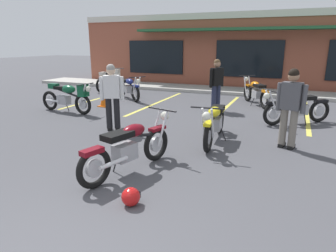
{
  "coord_description": "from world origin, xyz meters",
  "views": [
    {
      "loc": [
        2.1,
        -1.39,
        2.15
      ],
      "look_at": [
        -0.15,
        3.92,
        0.55
      ],
      "focal_mm": 31.87,
      "sensor_mm": 36.0,
      "label": 1
    }
  ],
  "objects_px": {
    "motorcycle_silver_naked": "(256,92)",
    "motorcycle_green_cafe_racer": "(297,107)",
    "motorcycle_red_sportbike": "(68,96)",
    "motorcycle_black_cruiser": "(128,88)",
    "person_by_back_row": "(217,82)",
    "motorcycle_foreground_classic": "(129,147)",
    "helmet_on_pavement": "(131,197)",
    "motorcycle_orange_scrambler": "(215,122)",
    "traffic_cone": "(104,99)",
    "motorcycle_blue_standard": "(110,79)",
    "person_in_black_shirt": "(291,104)",
    "person_in_shorts_foreground": "(112,94)"
  },
  "relations": [
    {
      "from": "motorcycle_blue_standard",
      "to": "motorcycle_red_sportbike",
      "type": "bearing_deg",
      "value": -71.85
    },
    {
      "from": "person_in_shorts_foreground",
      "to": "traffic_cone",
      "type": "relative_size",
      "value": 3.16
    },
    {
      "from": "motorcycle_foreground_classic",
      "to": "person_by_back_row",
      "type": "distance_m",
      "value": 5.4
    },
    {
      "from": "motorcycle_black_cruiser",
      "to": "person_in_shorts_foreground",
      "type": "bearing_deg",
      "value": -64.8
    },
    {
      "from": "motorcycle_foreground_classic",
      "to": "helmet_on_pavement",
      "type": "height_order",
      "value": "motorcycle_foreground_classic"
    },
    {
      "from": "motorcycle_orange_scrambler",
      "to": "person_by_back_row",
      "type": "xyz_separation_m",
      "value": [
        -0.78,
        3.2,
        0.49
      ]
    },
    {
      "from": "motorcycle_red_sportbike",
      "to": "motorcycle_black_cruiser",
      "type": "distance_m",
      "value": 2.88
    },
    {
      "from": "motorcycle_foreground_classic",
      "to": "motorcycle_red_sportbike",
      "type": "bearing_deg",
      "value": 141.69
    },
    {
      "from": "motorcycle_green_cafe_racer",
      "to": "motorcycle_silver_naked",
      "type": "bearing_deg",
      "value": 120.53
    },
    {
      "from": "person_by_back_row",
      "to": "traffic_cone",
      "type": "height_order",
      "value": "person_by_back_row"
    },
    {
      "from": "motorcycle_green_cafe_racer",
      "to": "person_in_black_shirt",
      "type": "height_order",
      "value": "person_in_black_shirt"
    },
    {
      "from": "motorcycle_foreground_classic",
      "to": "motorcycle_blue_standard",
      "type": "bearing_deg",
      "value": 125.52
    },
    {
      "from": "motorcycle_red_sportbike",
      "to": "helmet_on_pavement",
      "type": "xyz_separation_m",
      "value": [
        4.7,
        -4.22,
        -0.4
      ]
    },
    {
      "from": "motorcycle_black_cruiser",
      "to": "traffic_cone",
      "type": "height_order",
      "value": "motorcycle_black_cruiser"
    },
    {
      "from": "motorcycle_blue_standard",
      "to": "motorcycle_orange_scrambler",
      "type": "distance_m",
      "value": 8.75
    },
    {
      "from": "motorcycle_green_cafe_racer",
      "to": "person_in_black_shirt",
      "type": "xyz_separation_m",
      "value": [
        -0.16,
        -2.23,
        0.49
      ]
    },
    {
      "from": "motorcycle_green_cafe_racer",
      "to": "person_in_black_shirt",
      "type": "relative_size",
      "value": 1.07
    },
    {
      "from": "motorcycle_red_sportbike",
      "to": "motorcycle_blue_standard",
      "type": "bearing_deg",
      "value": 108.15
    },
    {
      "from": "motorcycle_blue_standard",
      "to": "traffic_cone",
      "type": "relative_size",
      "value": 3.98
    },
    {
      "from": "person_in_black_shirt",
      "to": "person_in_shorts_foreground",
      "type": "relative_size",
      "value": 1.0
    },
    {
      "from": "motorcycle_silver_naked",
      "to": "motorcycle_green_cafe_racer",
      "type": "distance_m",
      "value": 2.7
    },
    {
      "from": "person_in_shorts_foreground",
      "to": "person_by_back_row",
      "type": "relative_size",
      "value": 1.0
    },
    {
      "from": "motorcycle_foreground_classic",
      "to": "motorcycle_orange_scrambler",
      "type": "height_order",
      "value": "same"
    },
    {
      "from": "motorcycle_silver_naked",
      "to": "person_by_back_row",
      "type": "xyz_separation_m",
      "value": [
        -1.08,
        -1.56,
        0.49
      ]
    },
    {
      "from": "motorcycle_red_sportbike",
      "to": "motorcycle_green_cafe_racer",
      "type": "relative_size",
      "value": 1.18
    },
    {
      "from": "person_in_shorts_foreground",
      "to": "motorcycle_orange_scrambler",
      "type": "bearing_deg",
      "value": 1.86
    },
    {
      "from": "motorcycle_red_sportbike",
      "to": "motorcycle_silver_naked",
      "type": "bearing_deg",
      "value": 34.41
    },
    {
      "from": "motorcycle_foreground_classic",
      "to": "motorcycle_silver_naked",
      "type": "xyz_separation_m",
      "value": [
        1.22,
        6.93,
        0.0
      ]
    },
    {
      "from": "motorcycle_red_sportbike",
      "to": "motorcycle_silver_naked",
      "type": "relative_size",
      "value": 1.13
    },
    {
      "from": "motorcycle_silver_naked",
      "to": "motorcycle_green_cafe_racer",
      "type": "bearing_deg",
      "value": -59.47
    },
    {
      "from": "person_by_back_row",
      "to": "motorcycle_foreground_classic",
      "type": "bearing_deg",
      "value": -91.52
    },
    {
      "from": "motorcycle_blue_standard",
      "to": "person_in_black_shirt",
      "type": "xyz_separation_m",
      "value": [
        8.1,
        -5.56,
        0.42
      ]
    },
    {
      "from": "motorcycle_black_cruiser",
      "to": "motorcycle_orange_scrambler",
      "type": "distance_m",
      "value": 5.96
    },
    {
      "from": "motorcycle_black_cruiser",
      "to": "person_in_shorts_foreground",
      "type": "xyz_separation_m",
      "value": [
        1.88,
        -4.0,
        0.49
      ]
    },
    {
      "from": "person_in_shorts_foreground",
      "to": "motorcycle_foreground_classic",
      "type": "bearing_deg",
      "value": -51.1
    },
    {
      "from": "motorcycle_silver_naked",
      "to": "motorcycle_green_cafe_racer",
      "type": "xyz_separation_m",
      "value": [
        1.37,
        -2.33,
        0.0
      ]
    },
    {
      "from": "motorcycle_orange_scrambler",
      "to": "traffic_cone",
      "type": "height_order",
      "value": "motorcycle_orange_scrambler"
    },
    {
      "from": "motorcycle_foreground_classic",
      "to": "traffic_cone",
      "type": "xyz_separation_m",
      "value": [
        -3.67,
        4.52,
        -0.2
      ]
    },
    {
      "from": "motorcycle_silver_naked",
      "to": "motorcycle_orange_scrambler",
      "type": "distance_m",
      "value": 4.77
    },
    {
      "from": "motorcycle_blue_standard",
      "to": "helmet_on_pavement",
      "type": "height_order",
      "value": "motorcycle_blue_standard"
    },
    {
      "from": "motorcycle_red_sportbike",
      "to": "motorcycle_orange_scrambler",
      "type": "bearing_deg",
      "value": -12.19
    },
    {
      "from": "person_in_shorts_foreground",
      "to": "person_in_black_shirt",
      "type": "bearing_deg",
      "value": 3.89
    },
    {
      "from": "person_in_black_shirt",
      "to": "motorcycle_blue_standard",
      "type": "bearing_deg",
      "value": 145.53
    },
    {
      "from": "motorcycle_silver_naked",
      "to": "traffic_cone",
      "type": "relative_size",
      "value": 3.53
    },
    {
      "from": "person_in_shorts_foreground",
      "to": "helmet_on_pavement",
      "type": "distance_m",
      "value": 3.87
    },
    {
      "from": "motorcycle_black_cruiser",
      "to": "traffic_cone",
      "type": "distance_m",
      "value": 1.59
    },
    {
      "from": "motorcycle_foreground_classic",
      "to": "helmet_on_pavement",
      "type": "relative_size",
      "value": 7.94
    },
    {
      "from": "motorcycle_black_cruiser",
      "to": "helmet_on_pavement",
      "type": "xyz_separation_m",
      "value": [
        4.13,
        -7.05,
        -0.33
      ]
    },
    {
      "from": "motorcycle_silver_naked",
      "to": "motorcycle_blue_standard",
      "type": "height_order",
      "value": "same"
    },
    {
      "from": "motorcycle_green_cafe_racer",
      "to": "person_in_shorts_foreground",
      "type": "distance_m",
      "value": 4.99
    }
  ]
}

